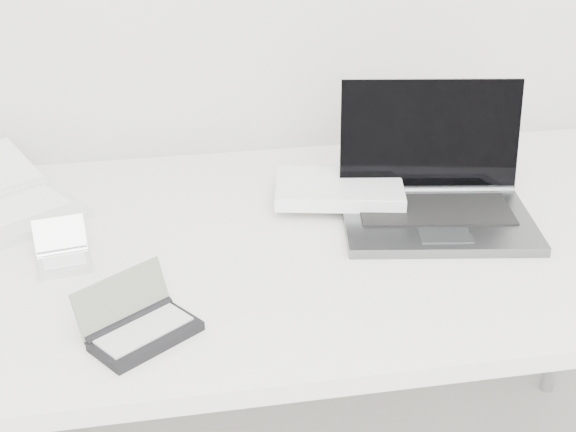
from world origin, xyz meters
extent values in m
cube|color=white|center=(0.00, 1.55, 0.71)|extent=(1.60, 0.80, 0.03)
cylinder|color=silver|center=(0.75, 1.90, 0.35)|extent=(0.04, 0.04, 0.70)
cube|color=#525456|center=(0.25, 1.54, 0.74)|extent=(0.37, 0.28, 0.02)
cube|color=black|center=(0.25, 1.57, 0.75)|extent=(0.29, 0.17, 0.00)
cube|color=black|center=(0.27, 1.67, 0.85)|extent=(0.34, 0.09, 0.21)
cylinder|color=#525456|center=(0.26, 1.65, 0.75)|extent=(0.33, 0.07, 0.02)
cube|color=#3D4042|center=(0.24, 1.47, 0.75)|extent=(0.10, 0.07, 0.00)
cube|color=white|center=(0.10, 1.66, 0.76)|extent=(0.26, 0.20, 0.02)
cube|color=white|center=(0.10, 1.66, 0.77)|extent=(0.26, 0.20, 0.00)
cube|color=silver|center=(-0.51, 1.68, 0.74)|extent=(0.30, 0.28, 0.02)
cube|color=white|center=(-0.52, 1.70, 0.75)|extent=(0.24, 0.21, 0.00)
cube|color=silver|center=(-0.40, 1.51, 0.74)|extent=(0.09, 0.08, 0.01)
cube|color=white|center=(-0.40, 1.51, 0.74)|extent=(0.07, 0.05, 0.00)
cube|color=gray|center=(-0.41, 1.55, 0.77)|extent=(0.09, 0.04, 0.06)
cylinder|color=silver|center=(-0.40, 1.54, 0.74)|extent=(0.08, 0.03, 0.01)
cube|color=black|center=(-0.27, 1.28, 0.74)|extent=(0.17, 0.15, 0.01)
cube|color=#AFAFAF|center=(-0.28, 1.29, 0.75)|extent=(0.14, 0.12, 0.00)
cube|color=slate|center=(-0.30, 1.33, 0.78)|extent=(0.14, 0.11, 0.07)
cylinder|color=black|center=(-0.30, 1.31, 0.74)|extent=(0.13, 0.10, 0.02)
camera|label=1|loc=(-0.24, 0.34, 1.40)|focal=50.00mm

